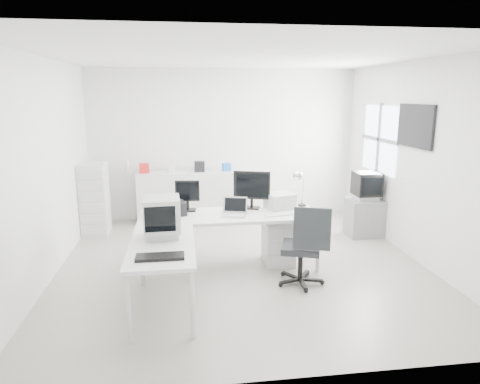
{
  "coord_description": "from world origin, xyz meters",
  "views": [
    {
      "loc": [
        -0.78,
        -5.56,
        2.33
      ],
      "look_at": [
        0.0,
        0.2,
        1.0
      ],
      "focal_mm": 32.0,
      "sensor_mm": 36.0,
      "label": 1
    }
  ],
  "objects": [
    {
      "name": "floor",
      "position": [
        0.0,
        0.0,
        0.0
      ],
      "size": [
        5.0,
        5.0,
        0.01
      ],
      "primitive_type": "cube",
      "color": "#BAB6A7",
      "rests_on": "ground"
    },
    {
      "name": "ceiling",
      "position": [
        0.0,
        0.0,
        2.8
      ],
      "size": [
        5.0,
        5.0,
        0.01
      ],
      "primitive_type": "cube",
      "color": "white",
      "rests_on": "back_wall"
    },
    {
      "name": "back_wall",
      "position": [
        0.0,
        2.5,
        1.4
      ],
      "size": [
        5.0,
        0.02,
        2.8
      ],
      "primitive_type": "cube",
      "color": "silver",
      "rests_on": "floor"
    },
    {
      "name": "left_wall",
      "position": [
        -2.5,
        0.0,
        1.4
      ],
      "size": [
        0.02,
        5.0,
        2.8
      ],
      "primitive_type": "cube",
      "color": "silver",
      "rests_on": "floor"
    },
    {
      "name": "right_wall",
      "position": [
        2.5,
        0.0,
        1.4
      ],
      "size": [
        0.02,
        5.0,
        2.8
      ],
      "primitive_type": "cube",
      "color": "silver",
      "rests_on": "floor"
    },
    {
      "name": "window",
      "position": [
        2.48,
        1.2,
        1.6
      ],
      "size": [
        0.02,
        1.2,
        1.1
      ],
      "primitive_type": null,
      "color": "white",
      "rests_on": "right_wall"
    },
    {
      "name": "wall_picture",
      "position": [
        2.47,
        0.1,
        1.9
      ],
      "size": [
        0.04,
        0.9,
        0.6
      ],
      "primitive_type": null,
      "color": "black",
      "rests_on": "right_wall"
    },
    {
      "name": "main_desk",
      "position": [
        -0.18,
        -0.02,
        0.38
      ],
      "size": [
        2.4,
        0.8,
        0.75
      ],
      "primitive_type": null,
      "color": "silver",
      "rests_on": "floor"
    },
    {
      "name": "side_desk",
      "position": [
        -1.03,
        -1.12,
        0.38
      ],
      "size": [
        0.7,
        1.4,
        0.75
      ],
      "primitive_type": null,
      "color": "silver",
      "rests_on": "floor"
    },
    {
      "name": "drawer_pedestal",
      "position": [
        0.52,
        0.03,
        0.3
      ],
      "size": [
        0.4,
        0.5,
        0.6
      ],
      "primitive_type": "cube",
      "color": "silver",
      "rests_on": "floor"
    },
    {
      "name": "inkjet_printer",
      "position": [
        -1.03,
        0.08,
        0.84
      ],
      "size": [
        0.58,
        0.5,
        0.18
      ],
      "primitive_type": "cube",
      "rotation": [
        0.0,
        0.0,
        0.24
      ],
      "color": "black",
      "rests_on": "main_desk"
    },
    {
      "name": "lcd_monitor_small",
      "position": [
        -0.73,
        0.23,
        0.96
      ],
      "size": [
        0.35,
        0.22,
        0.42
      ],
      "primitive_type": null,
      "rotation": [
        0.0,
        0.0,
        -0.09
      ],
      "color": "black",
      "rests_on": "main_desk"
    },
    {
      "name": "lcd_monitor_large",
      "position": [
        0.17,
        0.23,
        1.02
      ],
      "size": [
        0.56,
        0.36,
        0.54
      ],
      "primitive_type": null,
      "rotation": [
        0.0,
        0.0,
        -0.32
      ],
      "color": "black",
      "rests_on": "main_desk"
    },
    {
      "name": "laptop",
      "position": [
        -0.13,
        -0.12,
        0.86
      ],
      "size": [
        0.41,
        0.41,
        0.22
      ],
      "primitive_type": null,
      "rotation": [
        0.0,
        0.0,
        -0.28
      ],
      "color": "#B7B7BA",
      "rests_on": "main_desk"
    },
    {
      "name": "white_keyboard",
      "position": [
        0.47,
        -0.17,
        0.76
      ],
      "size": [
        0.4,
        0.21,
        0.02
      ],
      "primitive_type": "cube",
      "rotation": [
        0.0,
        0.0,
        0.24
      ],
      "color": "silver",
      "rests_on": "main_desk"
    },
    {
      "name": "white_mouse",
      "position": [
        0.77,
        -0.12,
        0.78
      ],
      "size": [
        0.06,
        0.06,
        0.06
      ],
      "primitive_type": "sphere",
      "color": "silver",
      "rests_on": "main_desk"
    },
    {
      "name": "laser_printer",
      "position": [
        0.57,
        0.2,
        0.86
      ],
      "size": [
        0.44,
        0.41,
        0.21
      ],
      "primitive_type": "cube",
      "rotation": [
        0.0,
        0.0,
        0.28
      ],
      "color": "#BBBBBB",
      "rests_on": "main_desk"
    },
    {
      "name": "desk_lamp",
      "position": [
        0.92,
        0.28,
        0.96
      ],
      "size": [
        0.16,
        0.16,
        0.42
      ],
      "primitive_type": null,
      "rotation": [
        0.0,
        0.0,
        -0.17
      ],
      "color": "silver",
      "rests_on": "main_desk"
    },
    {
      "name": "crt_monitor",
      "position": [
        -1.03,
        -0.87,
        0.95
      ],
      "size": [
        0.37,
        0.37,
        0.41
      ],
      "primitive_type": null,
      "rotation": [
        0.0,
        0.0,
        0.05
      ],
      "color": "#B7B7BA",
      "rests_on": "side_desk"
    },
    {
      "name": "black_keyboard",
      "position": [
        -1.03,
        -1.52,
        0.77
      ],
      "size": [
        0.48,
        0.19,
        0.03
      ],
      "primitive_type": "cube",
      "rotation": [
        0.0,
        0.0,
        0.0
      ],
      "color": "black",
      "rests_on": "side_desk"
    },
    {
      "name": "office_chair",
      "position": [
        0.64,
        -0.69,
        0.52
      ],
      "size": [
        0.76,
        0.76,
        1.04
      ],
      "primitive_type": null,
      "rotation": [
        0.0,
        0.0,
        -0.32
      ],
      "color": "#27292C",
      "rests_on": "floor"
    },
    {
      "name": "tv_cabinet",
      "position": [
        2.22,
        1.0,
        0.31
      ],
      "size": [
        0.57,
        0.47,
        0.62
      ],
      "primitive_type": "cube",
      "color": "slate",
      "rests_on": "floor"
    },
    {
      "name": "crt_tv",
      "position": [
        2.22,
        1.0,
        0.85
      ],
      "size": [
        0.5,
        0.48,
        0.45
      ],
      "primitive_type": null,
      "color": "black",
      "rests_on": "tv_cabinet"
    },
    {
      "name": "sideboard",
      "position": [
        -0.68,
        2.24,
        0.47
      ],
      "size": [
        1.88,
        0.47,
        0.94
      ],
      "primitive_type": "cube",
      "color": "silver",
      "rests_on": "floor"
    },
    {
      "name": "clutter_box_a",
      "position": [
        -1.48,
        2.24,
        1.03
      ],
      "size": [
        0.19,
        0.17,
        0.17
      ],
      "primitive_type": "cube",
      "rotation": [
        0.0,
        0.0,
        0.15
      ],
      "color": "red",
      "rests_on": "sideboard"
    },
    {
      "name": "clutter_box_b",
      "position": [
        -0.98,
        2.24,
        1.0
      ],
      "size": [
        0.13,
        0.11,
        0.12
      ],
      "primitive_type": "cube",
      "rotation": [
        0.0,
        0.0,
        0.02
      ],
      "color": "silver",
      "rests_on": "sideboard"
    },
    {
      "name": "clutter_box_c",
      "position": [
        -0.48,
        2.24,
        1.03
      ],
      "size": [
        0.19,
        0.17,
        0.19
      ],
      "primitive_type": "cube",
      "rotation": [
        0.0,
        0.0,
        -0.02
      ],
      "color": "black",
      "rests_on": "sideboard"
    },
    {
      "name": "clutter_box_d",
      "position": [
        0.02,
        2.24,
        1.01
      ],
      "size": [
        0.16,
        0.15,
        0.14
      ],
      "primitive_type": "cube",
      "rotation": [
        0.0,
        0.0,
        0.17
      ],
      "color": "#1958B0",
      "rests_on": "sideboard"
    },
    {
      "name": "clutter_bottle",
      "position": [
        -1.78,
        2.28,
        1.05
      ],
      "size": [
        0.07,
        0.07,
        0.22
      ],
      "primitive_type": "cylinder",
      "color": "silver",
      "rests_on": "sideboard"
    },
    {
      "name": "filing_cabinet",
      "position": [
        -2.28,
        1.73,
        0.61
      ],
      "size": [
        0.42,
        0.51,
        1.21
      ],
      "primitive_type": "cube",
      "color": "silver",
      "rests_on": "floor"
    }
  ]
}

